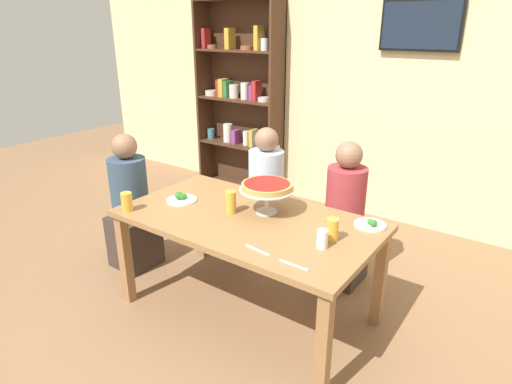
% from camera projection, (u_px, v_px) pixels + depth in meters
% --- Properties ---
extents(ground_plane, '(12.00, 12.00, 0.00)m').
position_uv_depth(ground_plane, '(248.00, 310.00, 3.15)').
color(ground_plane, '#846042').
extents(rear_partition, '(8.00, 0.12, 2.80)m').
position_uv_depth(rear_partition, '(378.00, 82.00, 4.31)').
color(rear_partition, beige).
rests_on(rear_partition, ground_plane).
extents(dining_table, '(1.72, 0.95, 0.74)m').
position_uv_depth(dining_table, '(247.00, 229.00, 2.91)').
color(dining_table, olive).
rests_on(dining_table, ground_plane).
extents(bookshelf, '(1.12, 0.30, 2.21)m').
position_uv_depth(bookshelf, '(241.00, 98.00, 5.13)').
color(bookshelf, '#422819').
rests_on(bookshelf, ground_plane).
extents(television, '(0.71, 0.05, 0.44)m').
position_uv_depth(television, '(421.00, 25.00, 3.85)').
color(television, black).
extents(diner_head_west, '(0.34, 0.34, 1.15)m').
position_uv_depth(diner_head_west, '(132.00, 211.00, 3.59)').
color(diner_head_west, '#382D28').
rests_on(diner_head_west, ground_plane).
extents(diner_far_left, '(0.34, 0.34, 1.15)m').
position_uv_depth(diner_far_left, '(266.00, 202.00, 3.79)').
color(diner_far_left, '#382D28').
rests_on(diner_far_left, ground_plane).
extents(diner_far_right, '(0.34, 0.34, 1.15)m').
position_uv_depth(diner_far_right, '(344.00, 224.00, 3.36)').
color(diner_far_right, '#382D28').
rests_on(diner_far_right, ground_plane).
extents(deep_dish_pizza_stand, '(0.37, 0.37, 0.21)m').
position_uv_depth(deep_dish_pizza_stand, '(267.00, 188.00, 2.90)').
color(deep_dish_pizza_stand, silver).
rests_on(deep_dish_pizza_stand, dining_table).
extents(salad_plate_near_diner, '(0.22, 0.22, 0.07)m').
position_uv_depth(salad_plate_near_diner, '(181.00, 199.00, 3.14)').
color(salad_plate_near_diner, white).
rests_on(salad_plate_near_diner, dining_table).
extents(salad_plate_far_diner, '(0.20, 0.20, 0.06)m').
position_uv_depth(salad_plate_far_diner, '(371.00, 224.00, 2.75)').
color(salad_plate_far_diner, white).
rests_on(salad_plate_far_diner, dining_table).
extents(beer_glass_amber_tall, '(0.08, 0.08, 0.13)m').
position_uv_depth(beer_glass_amber_tall, '(127.00, 202.00, 2.96)').
color(beer_glass_amber_tall, gold).
rests_on(beer_glass_amber_tall, dining_table).
extents(beer_glass_amber_short, '(0.07, 0.07, 0.15)m').
position_uv_depth(beer_glass_amber_short, '(230.00, 202.00, 2.93)').
color(beer_glass_amber_short, gold).
rests_on(beer_glass_amber_short, dining_table).
extents(beer_glass_amber_spare, '(0.08, 0.08, 0.14)m').
position_uv_depth(beer_glass_amber_spare, '(332.00, 230.00, 2.55)').
color(beer_glass_amber_spare, gold).
rests_on(beer_glass_amber_spare, dining_table).
extents(water_glass_clear_near, '(0.07, 0.07, 0.11)m').
position_uv_depth(water_glass_clear_near, '(322.00, 239.00, 2.47)').
color(water_glass_clear_near, white).
rests_on(water_glass_clear_near, dining_table).
extents(cutlery_fork_near, '(0.18, 0.02, 0.00)m').
position_uv_depth(cutlery_fork_near, '(293.00, 265.00, 2.31)').
color(cutlery_fork_near, silver).
rests_on(cutlery_fork_near, dining_table).
extents(cutlery_knife_near, '(0.18, 0.04, 0.00)m').
position_uv_depth(cutlery_knife_near, '(257.00, 250.00, 2.46)').
color(cutlery_knife_near, silver).
rests_on(cutlery_knife_near, dining_table).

